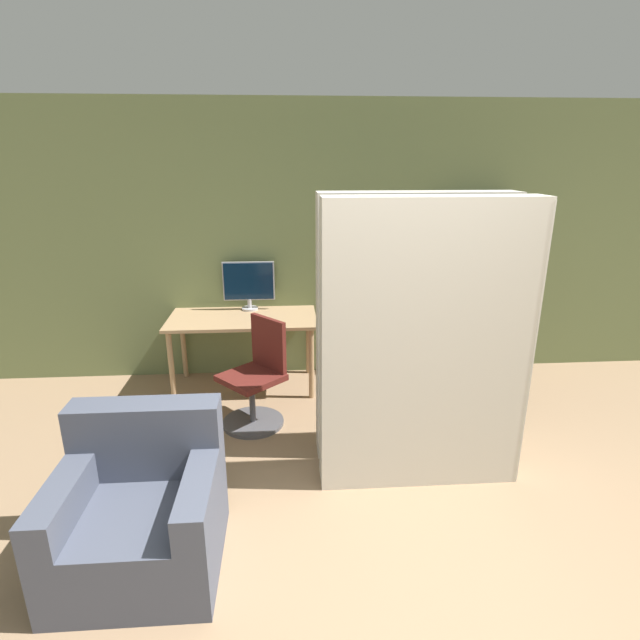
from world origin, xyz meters
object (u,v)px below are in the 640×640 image
object	(u,v)px
monitor	(249,283)
mattress_far	(412,330)
bookshelf	(465,292)
mattress_near	(426,349)
armchair	(142,510)
office_chair	(257,383)

from	to	relation	value
monitor	mattress_far	size ratio (longest dim) A/B	0.26
bookshelf	mattress_near	distance (m)	2.02
bookshelf	armchair	xyz separation A→B (m)	(-2.64, -2.45, -0.54)
office_chair	mattress_near	world-z (taller)	mattress_near
monitor	mattress_far	bearing A→B (deg)	-48.54
mattress_near	armchair	distance (m)	1.96
monitor	bookshelf	xyz separation A→B (m)	(2.18, -0.01, -0.13)
mattress_far	armchair	size ratio (longest dim) A/B	2.30
bookshelf	mattress_far	xyz separation A→B (m)	(-0.91, -1.43, 0.11)
office_chair	bookshelf	size ratio (longest dim) A/B	0.50
bookshelf	mattress_far	world-z (taller)	mattress_far
mattress_near	office_chair	bearing A→B (deg)	143.79
office_chair	mattress_near	distance (m)	1.57
monitor	bookshelf	bearing A→B (deg)	-0.26
monitor	mattress_far	xyz separation A→B (m)	(1.27, -1.44, -0.02)
office_chair	mattress_far	distance (m)	1.41
mattress_near	armchair	world-z (taller)	mattress_near
bookshelf	armchair	bearing A→B (deg)	-137.15
office_chair	bookshelf	world-z (taller)	bookshelf
mattress_near	armchair	bearing A→B (deg)	-159.69
office_chair	monitor	bearing A→B (deg)	95.97
monitor	armchair	bearing A→B (deg)	-100.55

